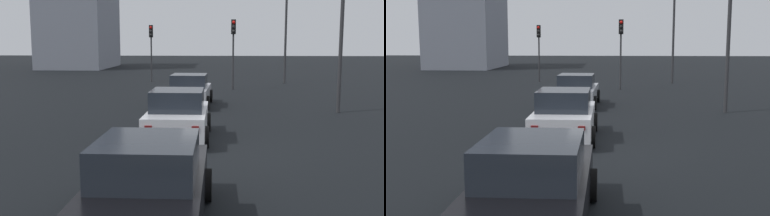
% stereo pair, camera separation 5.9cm
% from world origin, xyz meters
% --- Properties ---
extents(ground_plane, '(160.00, 160.00, 0.20)m').
position_xyz_m(ground_plane, '(0.00, 0.00, -0.10)').
color(ground_plane, black).
extents(car_silver_right_lead, '(4.25, 2.16, 1.51)m').
position_xyz_m(car_silver_right_lead, '(8.95, 1.65, 0.73)').
color(car_silver_right_lead, '#A8AAB2').
rests_on(car_silver_right_lead, ground_plane).
extents(car_white_right_second, '(4.04, 2.02, 1.58)m').
position_xyz_m(car_white_right_second, '(1.42, 1.54, 0.76)').
color(car_white_right_second, silver).
rests_on(car_white_right_second, ground_plane).
extents(car_black_right_third, '(4.46, 2.01, 1.55)m').
position_xyz_m(car_black_right_third, '(-5.73, 1.38, 0.75)').
color(car_black_right_third, black).
rests_on(car_black_right_third, ground_plane).
extents(traffic_light_near_left, '(0.32, 0.29, 4.36)m').
position_xyz_m(traffic_light_near_left, '(16.29, -0.61, 3.12)').
color(traffic_light_near_left, '#2D2D30').
rests_on(traffic_light_near_left, ground_plane).
extents(traffic_light_near_right, '(0.32, 0.28, 4.19)m').
position_xyz_m(traffic_light_near_right, '(21.42, 5.28, 3.01)').
color(traffic_light_near_right, '#2D2D30').
rests_on(traffic_light_near_right, ground_plane).
extents(street_lamp_kerbside, '(0.56, 0.36, 6.82)m').
position_xyz_m(street_lamp_kerbside, '(21.01, -4.46, 4.05)').
color(street_lamp_kerbside, '#2D2D30').
rests_on(street_lamp_kerbside, ground_plane).
extents(street_lamp_far, '(0.56, 0.36, 7.89)m').
position_xyz_m(street_lamp_far, '(7.24, -4.89, 4.61)').
color(street_lamp_far, '#2D2D30').
rests_on(street_lamp_far, ground_plane).
extents(building_facade_left, '(10.64, 6.92, 13.92)m').
position_xyz_m(building_facade_left, '(39.43, 16.00, 6.96)').
color(building_facade_left, gray).
rests_on(building_facade_left, ground_plane).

